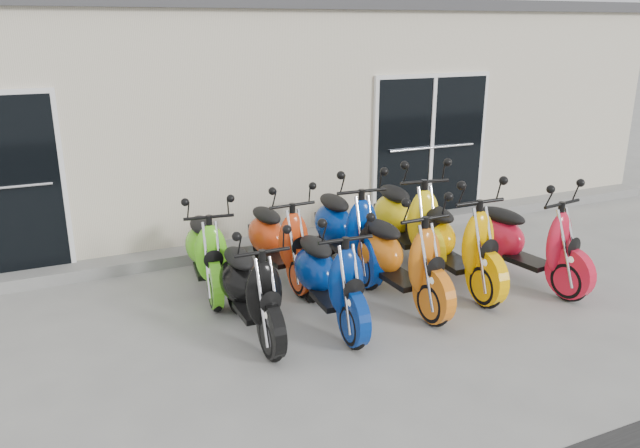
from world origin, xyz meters
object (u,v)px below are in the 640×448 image
Objects in this scene: scooter_front_orange_b at (454,229)px; scooter_back_red at (279,229)px; scooter_front_orange_a at (401,245)px; scooter_back_green at (206,240)px; scooter_back_yellow at (407,208)px; scooter_back_blue at (346,217)px; scooter_front_red at (528,230)px; scooter_front_black at (250,276)px; scooter_front_blue at (329,265)px.

scooter_back_red is (-1.80, 1.06, -0.07)m from scooter_front_orange_b.
scooter_front_orange_a is 2.24m from scooter_back_green.
scooter_back_yellow is at bearing -6.70° from scooter_back_red.
scooter_back_yellow is (0.87, -0.03, 0.02)m from scooter_back_blue.
scooter_front_red is 2.18m from scooter_back_blue.
scooter_front_black is at bearing -148.29° from scooter_back_yellow.
scooter_front_orange_a is 1.09× the size of scooter_back_green.
scooter_front_red is at bearing -29.89° from scooter_back_red.
scooter_back_green is at bearing 175.52° from scooter_back_red.
scooter_front_blue is at bearing -119.79° from scooter_back_blue.
scooter_back_yellow is (1.70, 1.20, 0.09)m from scooter_front_blue.
scooter_back_blue is at bearing 58.86° from scooter_front_blue.
scooter_back_red is 0.91× the size of scooter_back_blue.
scooter_front_orange_a reaches higher than scooter_back_green.
scooter_front_black is 0.85× the size of scooter_back_yellow.
scooter_front_orange_a is at bearing -117.42° from scooter_back_yellow.
scooter_back_blue reaches higher than scooter_back_red.
scooter_back_blue is at bearing 34.89° from scooter_front_black.
scooter_back_blue is (-1.77, 1.27, 0.03)m from scooter_front_red.
scooter_back_green is at bearing 95.52° from scooter_front_black.
scooter_back_red is at bearing 151.18° from scooter_front_orange_b.
scooter_back_yellow is (2.64, -0.14, 0.11)m from scooter_back_green.
scooter_front_blue is at bearing -169.71° from scooter_front_orange_b.
scooter_front_red is at bearing 2.00° from scooter_front_blue.
scooter_back_red is at bearing -175.93° from scooter_back_yellow.
scooter_back_yellow reaches higher than scooter_front_red.
scooter_front_orange_b is (0.82, 0.15, 0.03)m from scooter_front_orange_a.
scooter_back_green is at bearing -179.55° from scooter_back_blue.
scooter_front_blue is 1.49m from scooter_back_blue.
scooter_front_blue is 0.95× the size of scooter_front_orange_a.
scooter_back_red is at bearing 178.48° from scooter_back_blue.
scooter_front_blue is at bearing -90.78° from scooter_back_red.
scooter_back_red is 0.88m from scooter_back_blue.
scooter_front_orange_b is 2.90m from scooter_back_green.
scooter_front_black is 0.88× the size of scooter_back_blue.
scooter_front_black is at bearing -174.49° from scooter_front_orange_b.
scooter_front_black is 0.99× the size of scooter_back_green.
scooter_front_black is at bearing -141.25° from scooter_back_blue.
scooter_front_orange_b reaches higher than scooter_front_orange_a.
scooter_front_black is at bearing 176.31° from scooter_front_blue.
scooter_front_orange_b is 1.05× the size of scooter_front_red.
scooter_front_orange_a is at bearing 9.59° from scooter_front_blue.
scooter_back_green is at bearing 127.61° from scooter_front_blue.
scooter_front_orange_a is 1.01× the size of scooter_front_red.
scooter_front_red is 1.08× the size of scooter_back_green.
scooter_front_orange_b is at bearing 152.21° from scooter_front_red.
scooter_front_orange_b is at bearing -42.53° from scooter_back_blue.
scooter_front_black is 2.01m from scooter_back_blue.
scooter_back_blue reaches higher than scooter_front_black.
scooter_front_orange_b is 1.14× the size of scooter_back_green.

